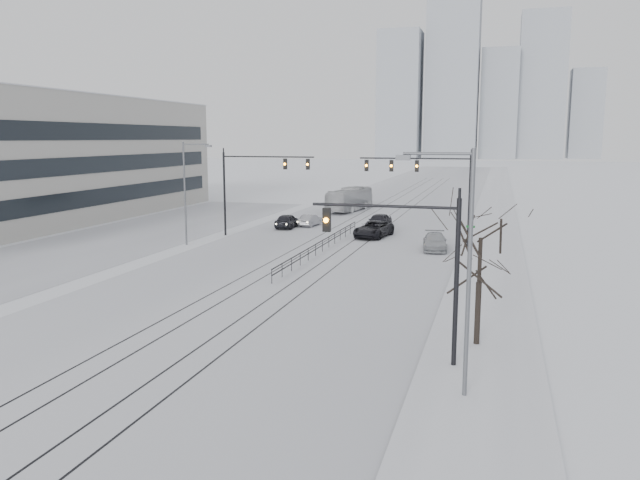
{
  "coord_description": "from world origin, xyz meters",
  "views": [
    {
      "loc": [
        13.89,
        -18.91,
        9.33
      ],
      "look_at": [
        3.53,
        17.01,
        3.2
      ],
      "focal_mm": 35.0,
      "sensor_mm": 36.0,
      "label": 1
    }
  ],
  "objects_px": {
    "traffic_mast_near": "(417,257)",
    "sedan_sb_outer": "(310,220)",
    "sedan_nb_right": "(435,242)",
    "bare_tree": "(480,249)",
    "sedan_nb_front": "(374,229)",
    "sedan_nb_far": "(379,221)",
    "box_truck": "(350,200)",
    "sedan_sb_inner": "(287,221)"
  },
  "relations": [
    {
      "from": "sedan_nb_front",
      "to": "sedan_nb_right",
      "type": "relative_size",
      "value": 1.14
    },
    {
      "from": "sedan_nb_far",
      "to": "sedan_nb_front",
      "type": "bearing_deg",
      "value": -77.59
    },
    {
      "from": "sedan_sb_inner",
      "to": "sedan_nb_right",
      "type": "height_order",
      "value": "sedan_sb_inner"
    },
    {
      "from": "bare_tree",
      "to": "sedan_sb_inner",
      "type": "relative_size",
      "value": 1.38
    },
    {
      "from": "sedan_nb_front",
      "to": "sedan_nb_right",
      "type": "bearing_deg",
      "value": -30.78
    },
    {
      "from": "sedan_nb_right",
      "to": "sedan_sb_outer",
      "type": "bearing_deg",
      "value": 135.7
    },
    {
      "from": "box_truck",
      "to": "sedan_nb_front",
      "type": "bearing_deg",
      "value": 117.64
    },
    {
      "from": "traffic_mast_near",
      "to": "bare_tree",
      "type": "relative_size",
      "value": 1.15
    },
    {
      "from": "sedan_nb_right",
      "to": "sedan_nb_far",
      "type": "bearing_deg",
      "value": 115.27
    },
    {
      "from": "traffic_mast_near",
      "to": "sedan_nb_right",
      "type": "distance_m",
      "value": 27.73
    },
    {
      "from": "sedan_sb_outer",
      "to": "sedan_nb_right",
      "type": "bearing_deg",
      "value": 148.76
    },
    {
      "from": "traffic_mast_near",
      "to": "sedan_nb_front",
      "type": "distance_m",
      "value": 33.93
    },
    {
      "from": "bare_tree",
      "to": "sedan_sb_outer",
      "type": "height_order",
      "value": "bare_tree"
    },
    {
      "from": "sedan_nb_front",
      "to": "sedan_sb_inner",
      "type": "bearing_deg",
      "value": 169.6
    },
    {
      "from": "traffic_mast_near",
      "to": "sedan_sb_outer",
      "type": "relative_size",
      "value": 1.85
    },
    {
      "from": "box_truck",
      "to": "sedan_sb_inner",
      "type": "bearing_deg",
      "value": 89.16
    },
    {
      "from": "bare_tree",
      "to": "sedan_sb_inner",
      "type": "height_order",
      "value": "bare_tree"
    },
    {
      "from": "bare_tree",
      "to": "sedan_nb_right",
      "type": "bearing_deg",
      "value": 100.07
    },
    {
      "from": "sedan_sb_outer",
      "to": "sedan_nb_far",
      "type": "height_order",
      "value": "sedan_nb_far"
    },
    {
      "from": "traffic_mast_near",
      "to": "bare_tree",
      "type": "distance_m",
      "value": 3.85
    },
    {
      "from": "traffic_mast_near",
      "to": "sedan_nb_right",
      "type": "xyz_separation_m",
      "value": [
        -1.92,
        27.39,
        -3.86
      ]
    },
    {
      "from": "traffic_mast_near",
      "to": "sedan_sb_inner",
      "type": "height_order",
      "value": "traffic_mast_near"
    },
    {
      "from": "sedan_sb_outer",
      "to": "box_truck",
      "type": "relative_size",
      "value": 0.36
    },
    {
      "from": "sedan_nb_front",
      "to": "box_truck",
      "type": "xyz_separation_m",
      "value": [
        -7.19,
        20.41,
        0.71
      ]
    },
    {
      "from": "traffic_mast_near",
      "to": "sedan_sb_outer",
      "type": "xyz_separation_m",
      "value": [
        -16.21,
        38.33,
        -3.94
      ]
    },
    {
      "from": "sedan_nb_front",
      "to": "box_truck",
      "type": "bearing_deg",
      "value": 118.73
    },
    {
      "from": "bare_tree",
      "to": "traffic_mast_near",
      "type": "bearing_deg",
      "value": -128.76
    },
    {
      "from": "traffic_mast_near",
      "to": "sedan_nb_far",
      "type": "distance_m",
      "value": 39.5
    },
    {
      "from": "sedan_nb_right",
      "to": "sedan_nb_far",
      "type": "relative_size",
      "value": 1.05
    },
    {
      "from": "traffic_mast_near",
      "to": "sedan_nb_right",
      "type": "relative_size",
      "value": 1.45
    },
    {
      "from": "traffic_mast_near",
      "to": "sedan_sb_outer",
      "type": "distance_m",
      "value": 41.8
    },
    {
      "from": "sedan_sb_outer",
      "to": "box_truck",
      "type": "bearing_deg",
      "value": -86.96
    },
    {
      "from": "sedan_nb_right",
      "to": "sedan_nb_front",
      "type": "bearing_deg",
      "value": 133.0
    },
    {
      "from": "sedan_sb_inner",
      "to": "sedan_nb_far",
      "type": "height_order",
      "value": "sedan_nb_far"
    },
    {
      "from": "bare_tree",
      "to": "box_truck",
      "type": "height_order",
      "value": "bare_tree"
    },
    {
      "from": "sedan_sb_inner",
      "to": "sedan_nb_front",
      "type": "height_order",
      "value": "sedan_nb_front"
    },
    {
      "from": "bare_tree",
      "to": "sedan_sb_inner",
      "type": "bearing_deg",
      "value": 121.67
    },
    {
      "from": "traffic_mast_near",
      "to": "box_truck",
      "type": "xyz_separation_m",
      "value": [
        -15.4,
        53.11,
        -3.08
      ]
    },
    {
      "from": "sedan_sb_outer",
      "to": "sedan_nb_front",
      "type": "bearing_deg",
      "value": 151.03
    },
    {
      "from": "sedan_sb_inner",
      "to": "sedan_nb_right",
      "type": "xyz_separation_m",
      "value": [
        16.18,
        -8.85,
        -0.05
      ]
    },
    {
      "from": "sedan_sb_outer",
      "to": "traffic_mast_near",
      "type": "bearing_deg",
      "value": 119.11
    },
    {
      "from": "box_truck",
      "to": "bare_tree",
      "type": "bearing_deg",
      "value": 117.81
    }
  ]
}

